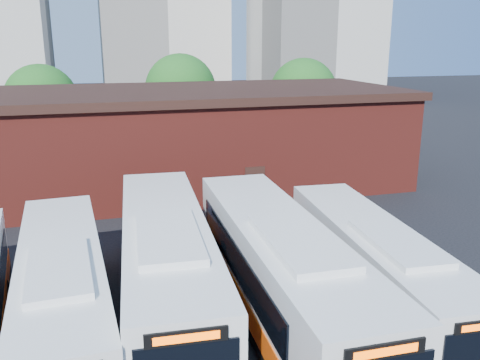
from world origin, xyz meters
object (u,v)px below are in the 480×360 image
object	(u,v)px
bus_west	(64,299)
bus_midwest	(167,270)
bus_mideast	(280,277)
bus_east	(374,272)

from	to	relation	value
bus_west	bus_midwest	xyz separation A→B (m)	(3.40, 0.84, 0.18)
bus_west	bus_mideast	distance (m)	7.09
bus_mideast	bus_east	world-z (taller)	bus_mideast
bus_midwest	bus_mideast	xyz separation A→B (m)	(3.65, -1.60, 0.01)
bus_midwest	bus_mideast	world-z (taller)	bus_mideast
bus_midwest	bus_west	bearing A→B (deg)	-162.54
bus_west	bus_mideast	world-z (taller)	bus_mideast
bus_west	bus_mideast	size ratio (longest dim) A/B	0.89
bus_mideast	bus_east	bearing A→B (deg)	-0.13
bus_west	bus_east	size ratio (longest dim) A/B	1.02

